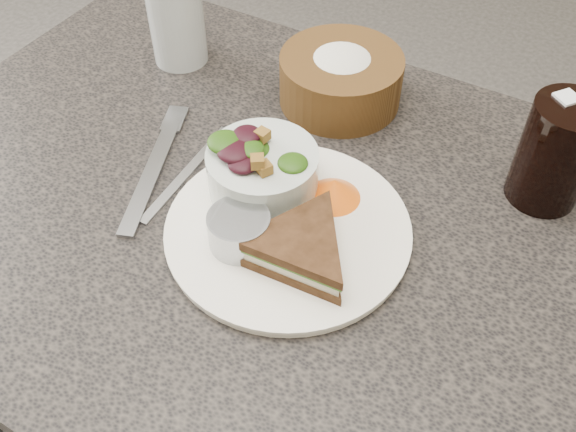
{
  "coord_description": "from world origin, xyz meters",
  "views": [
    {
      "loc": [
        0.27,
        -0.44,
        1.3
      ],
      "look_at": [
        0.04,
        -0.03,
        0.78
      ],
      "focal_mm": 40.0,
      "sensor_mm": 36.0,
      "label": 1
    }
  ],
  "objects_px": {
    "dining_table": "(275,365)",
    "dressing_ramekin": "(239,230)",
    "dinner_plate": "(288,230)",
    "water_glass": "(177,23)",
    "sandwich": "(300,248)",
    "bread_basket": "(341,72)",
    "cola_glass": "(558,149)",
    "salad_bowl": "(263,165)"
  },
  "relations": [
    {
      "from": "dining_table",
      "to": "dinner_plate",
      "type": "distance_m",
      "value": 0.38
    },
    {
      "from": "dining_table",
      "to": "water_glass",
      "type": "bearing_deg",
      "value": 144.26
    },
    {
      "from": "dining_table",
      "to": "dressing_ramekin",
      "type": "distance_m",
      "value": 0.41
    },
    {
      "from": "cola_glass",
      "to": "dressing_ramekin",
      "type": "bearing_deg",
      "value": -136.6
    },
    {
      "from": "bread_basket",
      "to": "water_glass",
      "type": "relative_size",
      "value": 1.39
    },
    {
      "from": "sandwich",
      "to": "bread_basket",
      "type": "distance_m",
      "value": 0.3
    },
    {
      "from": "sandwich",
      "to": "salad_bowl",
      "type": "xyz_separation_m",
      "value": [
        -0.09,
        0.07,
        0.02
      ]
    },
    {
      "from": "sandwich",
      "to": "water_glass",
      "type": "bearing_deg",
      "value": 140.09
    },
    {
      "from": "sandwich",
      "to": "dressing_ramekin",
      "type": "bearing_deg",
      "value": -174.01
    },
    {
      "from": "dinner_plate",
      "to": "dressing_ramekin",
      "type": "height_order",
      "value": "dressing_ramekin"
    },
    {
      "from": "dining_table",
      "to": "dressing_ramekin",
      "type": "xyz_separation_m",
      "value": [
        0.0,
        -0.07,
        0.41
      ]
    },
    {
      "from": "sandwich",
      "to": "water_glass",
      "type": "relative_size",
      "value": 1.23
    },
    {
      "from": "bread_basket",
      "to": "dining_table",
      "type": "bearing_deg",
      "value": -84.49
    },
    {
      "from": "dressing_ramekin",
      "to": "water_glass",
      "type": "height_order",
      "value": "water_glass"
    },
    {
      "from": "cola_glass",
      "to": "water_glass",
      "type": "distance_m",
      "value": 0.54
    },
    {
      "from": "dinner_plate",
      "to": "bread_basket",
      "type": "xyz_separation_m",
      "value": [
        -0.06,
        0.25,
        0.04
      ]
    },
    {
      "from": "water_glass",
      "to": "bread_basket",
      "type": "bearing_deg",
      "value": 6.19
    },
    {
      "from": "salad_bowl",
      "to": "bread_basket",
      "type": "distance_m",
      "value": 0.21
    },
    {
      "from": "dining_table",
      "to": "sandwich",
      "type": "xyz_separation_m",
      "value": [
        0.07,
        -0.06,
        0.41
      ]
    },
    {
      "from": "water_glass",
      "to": "dinner_plate",
      "type": "bearing_deg",
      "value": -35.51
    },
    {
      "from": "dining_table",
      "to": "cola_glass",
      "type": "relative_size",
      "value": 6.97
    },
    {
      "from": "salad_bowl",
      "to": "water_glass",
      "type": "distance_m",
      "value": 0.31
    },
    {
      "from": "dining_table",
      "to": "dinner_plate",
      "type": "height_order",
      "value": "dinner_plate"
    },
    {
      "from": "dining_table",
      "to": "bread_basket",
      "type": "relative_size",
      "value": 6.02
    },
    {
      "from": "dining_table",
      "to": "dinner_plate",
      "type": "relative_size",
      "value": 3.65
    },
    {
      "from": "dressing_ramekin",
      "to": "cola_glass",
      "type": "xyz_separation_m",
      "value": [
        0.27,
        0.25,
        0.04
      ]
    },
    {
      "from": "bread_basket",
      "to": "water_glass",
      "type": "height_order",
      "value": "water_glass"
    },
    {
      "from": "bread_basket",
      "to": "cola_glass",
      "type": "height_order",
      "value": "cola_glass"
    },
    {
      "from": "sandwich",
      "to": "water_glass",
      "type": "xyz_separation_m",
      "value": [
        -0.34,
        0.26,
        0.03
      ]
    },
    {
      "from": "dining_table",
      "to": "cola_glass",
      "type": "distance_m",
      "value": 0.55
    },
    {
      "from": "dining_table",
      "to": "bread_basket",
      "type": "bearing_deg",
      "value": 95.51
    },
    {
      "from": "dinner_plate",
      "to": "cola_glass",
      "type": "relative_size",
      "value": 1.91
    },
    {
      "from": "sandwich",
      "to": "salad_bowl",
      "type": "height_order",
      "value": "salad_bowl"
    },
    {
      "from": "dinner_plate",
      "to": "salad_bowl",
      "type": "distance_m",
      "value": 0.08
    },
    {
      "from": "salad_bowl",
      "to": "water_glass",
      "type": "relative_size",
      "value": 1.08
    },
    {
      "from": "sandwich",
      "to": "dressing_ramekin",
      "type": "distance_m",
      "value": 0.07
    },
    {
      "from": "sandwich",
      "to": "cola_glass",
      "type": "distance_m",
      "value": 0.31
    },
    {
      "from": "bread_basket",
      "to": "sandwich",
      "type": "bearing_deg",
      "value": -71.47
    },
    {
      "from": "dining_table",
      "to": "cola_glass",
      "type": "xyz_separation_m",
      "value": [
        0.27,
        0.18,
        0.45
      ]
    },
    {
      "from": "sandwich",
      "to": "dressing_ramekin",
      "type": "height_order",
      "value": "dressing_ramekin"
    },
    {
      "from": "dinner_plate",
      "to": "cola_glass",
      "type": "bearing_deg",
      "value": 41.62
    },
    {
      "from": "dinner_plate",
      "to": "water_glass",
      "type": "bearing_deg",
      "value": 144.49
    }
  ]
}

